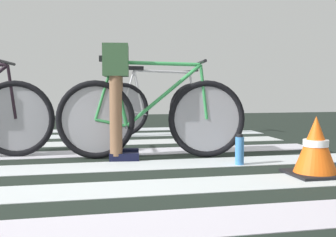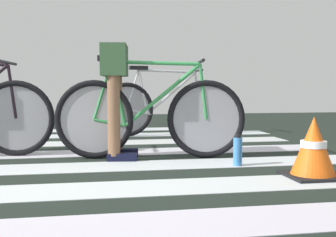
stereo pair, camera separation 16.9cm
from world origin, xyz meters
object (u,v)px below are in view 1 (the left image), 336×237
bicycle_1_of_3 (151,116)px  bicycle_3_of_3 (159,107)px  cyclist_1_of_3 (117,86)px  traffic_cone (316,148)px  water_bottle (240,150)px

bicycle_1_of_3 → bicycle_3_of_3: bearing=84.5°
cyclist_1_of_3 → traffic_cone: 1.78m
bicycle_1_of_3 → cyclist_1_of_3: cyclist_1_of_3 is taller
bicycle_3_of_3 → water_bottle: (0.24, -2.30, -0.26)m
bicycle_1_of_3 → cyclist_1_of_3: (-0.31, 0.04, 0.28)m
bicycle_1_of_3 → water_bottle: 0.87m
water_bottle → bicycle_1_of_3: bearing=142.9°
bicycle_3_of_3 → water_bottle: bicycle_3_of_3 is taller
bicycle_1_of_3 → bicycle_3_of_3: (0.42, 1.80, 0.00)m
bicycle_3_of_3 → traffic_cone: bicycle_3_of_3 is taller
bicycle_1_of_3 → bicycle_3_of_3: same height
bicycle_3_of_3 → traffic_cone: 2.89m
bicycle_1_of_3 → cyclist_1_of_3: bearing=-180.0°
cyclist_1_of_3 → traffic_cone: size_ratio=2.34×
cyclist_1_of_3 → bicycle_3_of_3: size_ratio=0.60×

